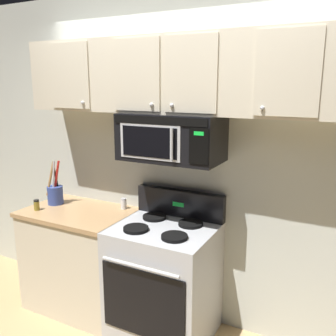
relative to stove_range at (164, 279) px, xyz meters
The scene contains 8 objects.
back_wall 0.95m from the stove_range, 90.00° to the left, with size 5.20×0.10×2.70m, color silver.
stove_range is the anchor object (origin of this frame).
over_range_microwave 1.11m from the stove_range, 90.14° to the left, with size 0.76×0.43×0.35m.
upper_cabinets 1.56m from the stove_range, 90.00° to the left, with size 2.50×0.36×0.55m.
counter_segment 0.84m from the stove_range, behind, with size 0.93×0.65×0.90m.
utensil_crock_blue 1.26m from the stove_range, behind, with size 0.14×0.14×0.40m.
salt_shaker 0.73m from the stove_range, 157.03° to the left, with size 0.05×0.05×0.09m.
spice_jar 1.26m from the stove_range, behind, with size 0.05×0.05×0.09m.
Camera 1 is at (1.23, -1.89, 1.96)m, focal length 39.39 mm.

